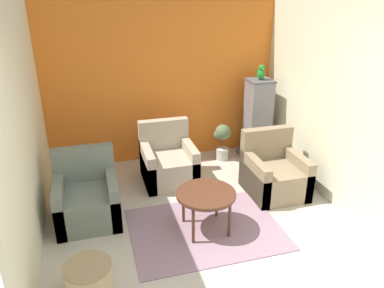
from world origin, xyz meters
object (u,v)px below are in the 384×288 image
Objects in this scene: coffee_table at (206,196)px; wicker_basket at (89,278)px; armchair_middle at (168,163)px; parrot at (261,73)px; armchair_left at (87,199)px; potted_plant at (223,138)px; birdcage at (257,122)px; armchair_right at (274,174)px.

coffee_table reaches higher than wicker_basket.
armchair_middle is 2.02m from parrot.
armchair_left is 3.22m from parrot.
coffee_table is 0.81× the size of armchair_middle.
armchair_middle reaches higher than coffee_table.
armchair_left is at bearing 154.87° from coffee_table.
armchair_middle is 1.13m from potted_plant.
parrot is (0.00, 0.00, 0.81)m from birdcage.
armchair_middle reaches higher than potted_plant.
parrot is 3.92m from wicker_basket.
parrot is 0.40× the size of potted_plant.
birdcage is 5.49× the size of parrot.
birdcage is at bearing 13.99° from armchair_middle.
armchair_middle is 1.40× the size of potted_plant.
potted_plant is (-0.31, 1.22, 0.10)m from armchair_right.
armchair_middle is at bearing 31.24° from armchair_left.
wicker_basket is (-2.82, -2.41, -1.27)m from parrot.
wicker_basket is at bearing -132.22° from potted_plant.
armchair_left is (-1.33, 0.63, -0.18)m from coffee_table.
wicker_basket is at bearing -153.89° from armchair_right.
armchair_middle is 3.54× the size of parrot.
wicker_basket is (-2.55, -1.25, -0.10)m from armchair_right.
parrot is (1.45, 1.74, 0.98)m from coffee_table.
coffee_table is 2.47m from parrot.
armchair_middle is 0.64× the size of birdcage.
armchair_right is at bearing 26.41° from coffee_table.
armchair_right is at bearing -102.88° from birdcage.
armchair_left is at bearing -148.76° from armchair_middle.
wicker_basket is (-0.03, -1.29, -0.10)m from armchair_left.
birdcage reaches higher than armchair_left.
armchair_right is 1.23m from birdcage.
armchair_right is 1.66m from parrot.
birdcage is at bearing -90.00° from parrot.
potted_plant is at bearing 47.78° from wicker_basket.
wicker_basket is at bearing -139.53° from birdcage.
armchair_middle is (1.18, 0.72, 0.00)m from armchair_left.
armchair_middle is at bearing -165.94° from parrot.
armchair_left is 1.00× the size of armchair_right.
armchair_left and armchair_middle have the same top height.
armchair_left reaches higher than coffee_table.
birdcage reaches higher than armchair_middle.
parrot is at bearing 90.00° from birdcage.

